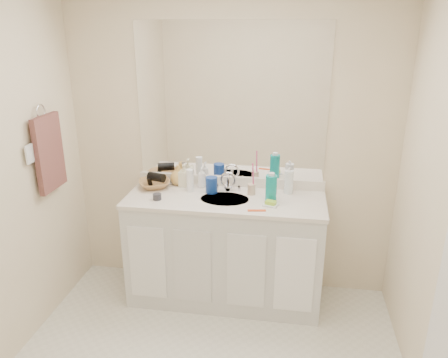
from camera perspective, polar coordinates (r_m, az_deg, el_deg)
wall_back at (r=3.48m, az=0.85°, el=4.12°), size 2.60×0.02×2.40m
vanity_cabinet at (r=3.53m, az=0.13°, el=-9.32°), size 1.50×0.55×0.85m
countertop at (r=3.33m, az=0.14°, el=-2.70°), size 1.52×0.57×0.03m
backsplash at (r=3.55m, az=0.80°, el=-0.29°), size 1.52×0.03×0.08m
sink_basin at (r=3.32m, az=0.08°, el=-2.78°), size 0.37×0.37×0.02m
faucet at (r=3.46m, az=0.55°, el=-0.62°), size 0.02×0.02×0.11m
mirror at (r=3.40m, az=0.87°, el=9.95°), size 1.48×0.01×1.20m
blue_mug at (r=3.41m, az=-1.64°, el=-0.78°), size 0.11×0.11×0.13m
tan_cup at (r=3.39m, az=3.61°, el=-1.34°), size 0.07×0.07×0.08m
toothbrush at (r=3.35m, az=3.82°, el=0.38°), size 0.02×0.04×0.22m
mouthwash_bottle at (r=3.26m, az=6.18°, el=-1.21°), size 0.10×0.10×0.20m
clear_pump_bottle at (r=3.42m, az=8.46°, el=-0.39°), size 0.08×0.08×0.18m
soap_dish at (r=3.20m, az=6.11°, el=-3.38°), size 0.12×0.11×0.01m
green_soap at (r=3.20m, az=6.12°, el=-3.08°), size 0.09×0.07×0.03m
orange_comb at (r=3.11m, az=4.30°, el=-4.12°), size 0.13×0.05×0.01m
dark_jar at (r=3.33m, az=-8.73°, el=-2.30°), size 0.07×0.07×0.05m
extra_white_bottle at (r=3.44m, az=-4.47°, el=-0.19°), size 0.07×0.07×0.18m
soap_bottle_white at (r=3.52m, az=-2.95°, el=0.21°), size 0.08×0.08×0.17m
soap_bottle_cream at (r=3.55m, az=-5.18°, el=0.52°), size 0.09×0.09×0.19m
soap_bottle_yellow at (r=3.59m, az=-6.00°, el=0.56°), size 0.15×0.15×0.17m
wicker_basket at (r=3.57m, az=-9.06°, el=-0.63°), size 0.33×0.33×0.06m
hair_dryer at (r=3.54m, az=-8.81°, el=0.26°), size 0.16×0.11×0.07m
towel_ring at (r=3.35m, az=-22.82°, el=8.10°), size 0.01×0.11×0.11m
hand_towel at (r=3.40m, az=-21.86°, el=3.18°), size 0.04×0.32×0.55m
switch_plate at (r=3.24m, az=-24.06°, el=3.00°), size 0.01×0.08×0.13m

